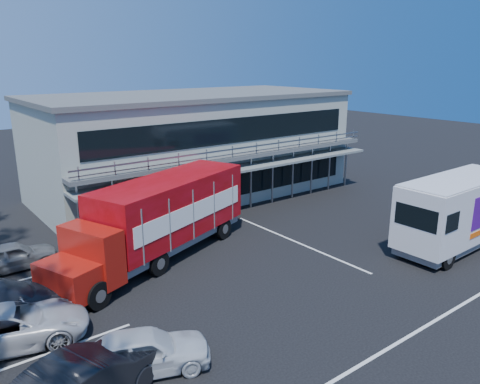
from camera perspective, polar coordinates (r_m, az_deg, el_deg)
ground at (r=22.51m, az=8.54°, el=-9.45°), size 120.00×120.00×0.00m
building at (r=34.49m, az=-5.70°, el=5.86°), size 22.40×12.00×7.30m
red_truck at (r=23.26m, az=-9.66°, el=-2.94°), size 11.80×6.66×3.91m
white_van at (r=26.61m, az=24.91°, el=-2.15°), size 7.80×2.79×3.79m
parked_car_a at (r=15.79m, az=-11.66°, el=-18.44°), size 4.53×3.08×1.43m
parked_car_b at (r=14.76m, az=-18.33°, el=-21.12°), size 5.38×3.34×1.67m
parked_car_c at (r=18.44m, az=-26.20°, el=-14.50°), size 5.57×3.51×1.43m
parked_car_e at (r=24.54m, az=-25.97°, el=-7.05°), size 3.97×1.65×1.34m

